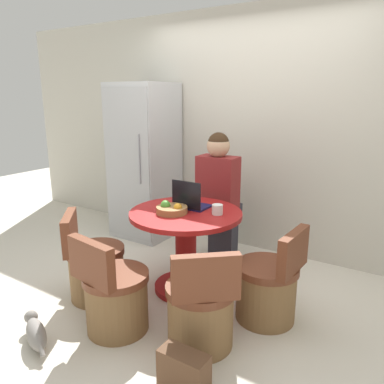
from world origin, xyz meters
TOP-DOWN VIEW (x-y plane):
  - ground_plane at (0.00, 0.00)m, footprint 12.00×12.00m
  - wall_back at (0.00, 1.39)m, footprint 7.00×0.06m
  - refrigerator at (-1.22, 1.02)m, footprint 0.68×0.65m
  - dining_table at (-0.03, 0.13)m, footprint 0.97×0.97m
  - chair_near_right_corner at (0.49, -0.46)m, footprint 0.55×0.56m
  - chair_near_camera at (-0.13, -0.65)m, footprint 0.49×0.50m
  - chair_near_left_corner at (-0.61, -0.40)m, footprint 0.56×0.56m
  - chair_right_side at (0.76, 0.09)m, footprint 0.48×0.48m
  - person_seated at (-0.08, 0.83)m, footprint 0.40×0.37m
  - laptop at (-0.05, 0.23)m, footprint 0.29×0.22m
  - fruit_bowl at (-0.10, 0.03)m, footprint 0.26×0.26m
  - coffee_cup at (0.24, 0.21)m, footprint 0.09×0.09m
  - cat at (-0.49, -1.08)m, footprint 0.44×0.26m
  - handbag at (0.63, -0.88)m, footprint 0.30×0.14m

SIDE VIEW (x-z plane):
  - ground_plane at x=0.00m, z-range 0.00..0.00m
  - cat at x=-0.49m, z-range 0.00..0.17m
  - handbag at x=0.63m, z-range 0.00..0.26m
  - chair_near_right_corner at x=0.49m, z-range -0.12..0.64m
  - chair_near_camera at x=-0.13m, z-range -0.12..0.64m
  - chair_near_left_corner at x=-0.61m, z-range -0.12..0.64m
  - chair_right_side at x=0.76m, z-range -0.12..0.64m
  - dining_table at x=-0.03m, z-range 0.10..0.83m
  - person_seated at x=-0.08m, z-range 0.08..1.43m
  - fruit_bowl at x=-0.10m, z-range 0.71..0.82m
  - coffee_cup at x=0.24m, z-range 0.73..0.82m
  - laptop at x=-0.05m, z-range 0.66..0.92m
  - refrigerator at x=-1.22m, z-range 0.00..1.83m
  - wall_back at x=0.00m, z-range 0.00..2.60m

